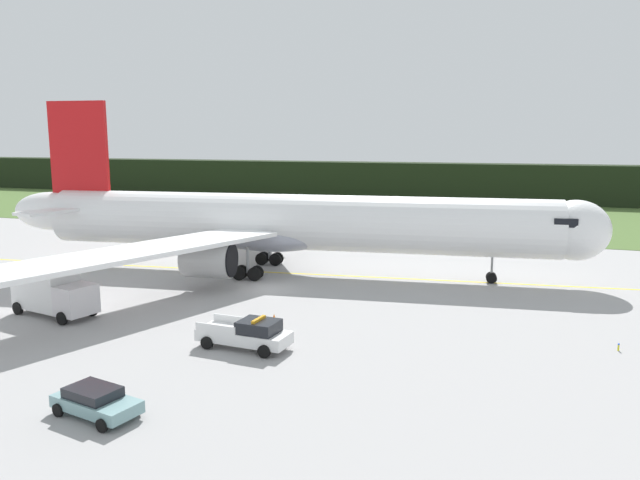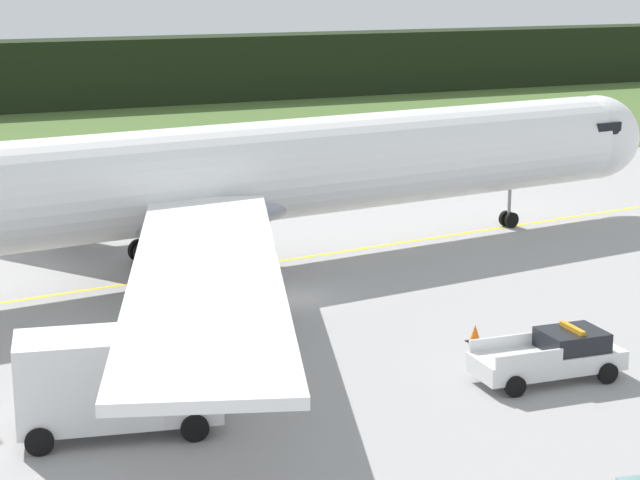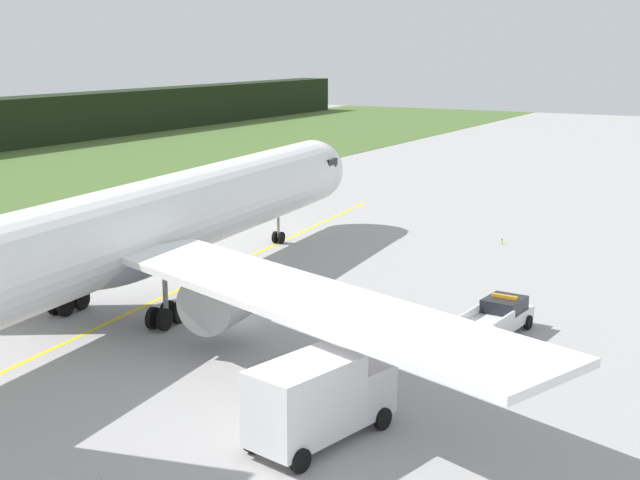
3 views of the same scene
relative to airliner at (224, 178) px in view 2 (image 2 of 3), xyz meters
The scene contains 7 objects.
ground 7.65m from the airliner, 82.81° to the right, with size 320.00×320.00×0.00m, color #9D9B9B.
grass_verge 46.60m from the airliner, 89.06° to the left, with size 320.00×47.73×0.04m, color #47642D.
taxiway_centerline_main 4.70m from the airliner, ahead, with size 73.36×0.30×0.01m, color yellow.
airliner is the anchor object (origin of this frame).
ops_pickup_truck 20.61m from the airliner, 74.49° to the right, with size 5.73×2.67×1.94m.
catering_truck 20.58m from the airliner, 120.42° to the right, with size 6.76×3.80×3.51m.
apron_cone 16.24m from the airliner, 70.81° to the right, with size 0.60×0.60×0.75m.
Camera 2 is at (-19.23, -44.74, 14.51)m, focal length 62.80 mm.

